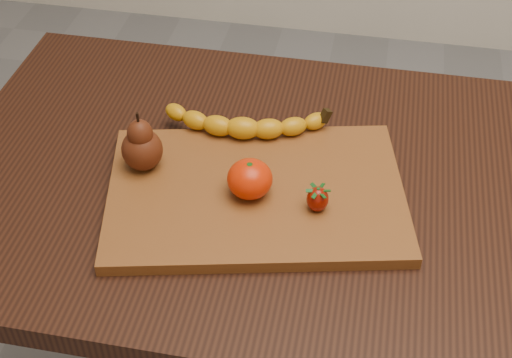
% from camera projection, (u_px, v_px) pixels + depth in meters
% --- Properties ---
extents(table, '(1.00, 0.70, 0.76)m').
position_uv_depth(table, '(252.00, 218.00, 1.20)').
color(table, black).
rests_on(table, ground).
extents(cutting_board, '(0.50, 0.39, 0.02)m').
position_uv_depth(cutting_board, '(256.00, 193.00, 1.09)').
color(cutting_board, brown).
rests_on(cutting_board, table).
extents(banana, '(0.24, 0.08, 0.04)m').
position_uv_depth(banana, '(243.00, 128.00, 1.17)').
color(banana, orange).
rests_on(banana, cutting_board).
extents(pear, '(0.07, 0.07, 0.10)m').
position_uv_depth(pear, '(141.00, 141.00, 1.09)').
color(pear, '#4F1E0C').
rests_on(pear, cutting_board).
extents(mandarin, '(0.08, 0.08, 0.06)m').
position_uv_depth(mandarin, '(250.00, 179.00, 1.06)').
color(mandarin, red).
rests_on(mandarin, cutting_board).
extents(strawberry, '(0.04, 0.04, 0.04)m').
position_uv_depth(strawberry, '(318.00, 198.00, 1.04)').
color(strawberry, '#830E03').
rests_on(strawberry, cutting_board).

